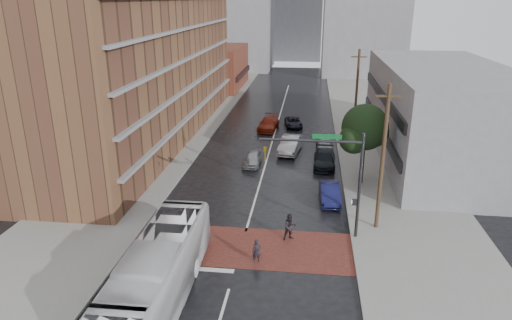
% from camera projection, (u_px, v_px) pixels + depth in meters
% --- Properties ---
extents(ground, '(160.00, 160.00, 0.00)m').
position_uv_depth(ground, '(240.00, 251.00, 28.53)').
color(ground, black).
rests_on(ground, ground).
extents(crosswalk, '(14.00, 5.00, 0.02)m').
position_uv_depth(crosswalk, '(241.00, 247.00, 28.99)').
color(crosswalk, brown).
rests_on(crosswalk, ground).
extents(sidewalk_west, '(9.00, 90.00, 0.15)m').
position_uv_depth(sidewalk_west, '(175.00, 133.00, 53.18)').
color(sidewalk_west, gray).
rests_on(sidewalk_west, ground).
extents(sidewalk_east, '(9.00, 90.00, 0.15)m').
position_uv_depth(sidewalk_east, '(377.00, 140.00, 50.58)').
color(sidewalk_east, gray).
rests_on(sidewalk_east, ground).
extents(apartment_block, '(10.00, 44.00, 28.00)m').
position_uv_depth(apartment_block, '(142.00, 7.00, 47.84)').
color(apartment_block, brown).
rests_on(apartment_block, ground).
extents(storefront_west, '(8.00, 16.00, 7.00)m').
position_uv_depth(storefront_west, '(219.00, 67.00, 79.20)').
color(storefront_west, brown).
rests_on(storefront_west, ground).
extents(building_east, '(11.00, 26.00, 9.00)m').
position_uv_depth(building_east, '(441.00, 113.00, 43.85)').
color(building_east, gray).
rests_on(building_east, ground).
extents(distant_tower_center, '(12.00, 10.00, 24.00)m').
position_uv_depth(distant_tower_center, '(298.00, 10.00, 113.32)').
color(distant_tower_center, gray).
rests_on(distant_tower_center, ground).
extents(street_tree, '(4.20, 4.10, 6.90)m').
position_uv_depth(street_tree, '(365.00, 130.00, 37.22)').
color(street_tree, '#332319').
rests_on(street_tree, ground).
extents(signal_mast, '(6.50, 0.30, 7.20)m').
position_uv_depth(signal_mast, '(337.00, 170.00, 28.61)').
color(signal_mast, '#2D2D33').
rests_on(signal_mast, ground).
extents(utility_pole_near, '(1.60, 0.26, 10.00)m').
position_uv_depth(utility_pole_near, '(383.00, 158.00, 29.54)').
color(utility_pole_near, '#473321').
rests_on(utility_pole_near, ground).
extents(utility_pole_far, '(1.60, 0.26, 10.00)m').
position_uv_depth(utility_pole_far, '(356.00, 96.00, 48.24)').
color(utility_pole_far, '#473321').
rests_on(utility_pole_far, ground).
extents(transit_bus, '(2.96, 12.19, 3.39)m').
position_uv_depth(transit_bus, '(158.00, 273.00, 23.28)').
color(transit_bus, silver).
rests_on(transit_bus, ground).
extents(pedestrian_a, '(0.60, 0.45, 1.49)m').
position_uv_depth(pedestrian_a, '(257.00, 251.00, 27.06)').
color(pedestrian_a, black).
rests_on(pedestrian_a, ground).
extents(pedestrian_b, '(1.09, 0.99, 1.81)m').
position_uv_depth(pedestrian_b, '(290.00, 227.00, 29.60)').
color(pedestrian_b, black).
rests_on(pedestrian_b, ground).
extents(car_travel_a, '(1.67, 3.89, 1.31)m').
position_uv_depth(car_travel_a, '(253.00, 158.00, 42.98)').
color(car_travel_a, '#95999C').
rests_on(car_travel_a, ground).
extents(car_travel_b, '(2.50, 5.28, 1.67)m').
position_uv_depth(car_travel_b, '(290.00, 144.00, 46.44)').
color(car_travel_b, '#B2B6BA').
rests_on(car_travel_b, ground).
extents(car_travel_c, '(2.54, 5.23, 1.47)m').
position_uv_depth(car_travel_c, '(269.00, 124.00, 54.49)').
color(car_travel_c, maroon).
rests_on(car_travel_c, ground).
extents(suv_travel, '(2.52, 4.39, 1.15)m').
position_uv_depth(suv_travel, '(293.00, 122.00, 55.74)').
color(suv_travel, black).
rests_on(suv_travel, ground).
extents(car_parked_near, '(1.67, 4.28, 1.39)m').
position_uv_depth(car_parked_near, '(330.00, 193.00, 35.28)').
color(car_parked_near, '#131544').
rests_on(car_parked_near, ground).
extents(car_parked_mid, '(2.12, 4.94, 1.42)m').
position_uv_depth(car_parked_mid, '(324.00, 159.00, 42.62)').
color(car_parked_mid, black).
rests_on(car_parked_mid, ground).
extents(car_parked_far, '(1.80, 4.18, 1.41)m').
position_uv_depth(car_parked_far, '(324.00, 143.00, 47.32)').
color(car_parked_far, '#93969A').
rests_on(car_parked_far, ground).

